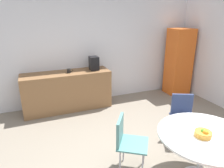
{
  "coord_description": "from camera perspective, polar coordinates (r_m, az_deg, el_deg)",
  "views": [
    {
      "loc": [
        -1.27,
        -2.0,
        2.21
      ],
      "look_at": [
        0.08,
        1.38,
        0.95
      ],
      "focal_mm": 33.31,
      "sensor_mm": 36.0,
      "label": 1
    }
  ],
  "objects": [
    {
      "name": "wall_back",
      "position": [
        5.24,
        -7.53,
        8.94
      ],
      "size": [
        6.0,
        0.1,
        2.6
      ],
      "primitive_type": "cube",
      "color": "silver",
      "rests_on": "ground_plane"
    },
    {
      "name": "locker_cabinet",
      "position": [
        6.09,
        17.85,
        5.79
      ],
      "size": [
        0.6,
        0.5,
        1.81
      ],
      "primitive_type": "cube",
      "color": "orange",
      "rests_on": "ground_plane"
    },
    {
      "name": "counter_block",
      "position": [
        5.03,
        -12.16,
        -1.84
      ],
      "size": [
        2.02,
        0.6,
        0.9
      ],
      "primitive_type": "cube",
      "color": "brown",
      "rests_on": "ground_plane"
    },
    {
      "name": "fruit_bowl",
      "position": [
        2.93,
        23.79,
        -12.27
      ],
      "size": [
        0.21,
        0.21,
        0.11
      ],
      "color": "gold",
      "rests_on": "round_table"
    },
    {
      "name": "round_table",
      "position": [
        3.07,
        23.94,
        -14.27
      ],
      "size": [
        1.22,
        1.22,
        0.72
      ],
      "color": "silver",
      "rests_on": "ground_plane"
    },
    {
      "name": "coffee_maker",
      "position": [
        4.99,
        -4.99,
        5.71
      ],
      "size": [
        0.2,
        0.24,
        0.32
      ],
      "primitive_type": "cube",
      "color": "black",
      "rests_on": "counter_block"
    },
    {
      "name": "mug_white",
      "position": [
        4.84,
        -11.75,
        3.56
      ],
      "size": [
        0.13,
        0.08,
        0.09
      ],
      "color": "black",
      "rests_on": "counter_block"
    },
    {
      "name": "chair_navy",
      "position": [
        3.95,
        18.8,
        -7.28
      ],
      "size": [
        0.56,
        0.56,
        0.83
      ],
      "color": "silver",
      "rests_on": "ground_plane"
    },
    {
      "name": "chair_teal",
      "position": [
        3.05,
        3.94,
        -14.57
      ],
      "size": [
        0.58,
        0.58,
        0.83
      ],
      "color": "silver",
      "rests_on": "ground_plane"
    }
  ]
}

